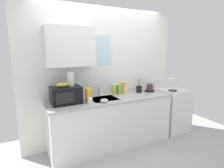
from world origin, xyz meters
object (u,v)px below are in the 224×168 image
object	(u,v)px
banana_bunch	(62,85)
dish_soap_bottle_orange	(123,88)
dish_soap_bottle_yellow	(114,89)
dish_soap_bottle_green	(117,89)
microwave	(66,95)
small_bowl	(104,101)
mug_white	(90,101)
coffee_maker	(149,86)
paper_towel_roll	(71,79)
stove_range	(172,109)
cereal_canister	(88,95)
utensil_crock	(139,89)

from	to	relation	value
banana_bunch	dish_soap_bottle_orange	size ratio (longest dim) A/B	0.79
dish_soap_bottle_yellow	dish_soap_bottle_green	size ratio (longest dim) A/B	1.09
dish_soap_bottle_yellow	dish_soap_bottle_green	world-z (taller)	dish_soap_bottle_yellow
microwave	dish_soap_bottle_green	distance (m)	1.03
dish_soap_bottle_orange	small_bowl	xyz separation A→B (m)	(-0.58, -0.38, -0.09)
dish_soap_bottle_green	mug_white	distance (m)	0.77
dish_soap_bottle_yellow	dish_soap_bottle_orange	bearing A→B (deg)	4.38
dish_soap_bottle_orange	banana_bunch	bearing A→B (deg)	-173.57
coffee_maker	mug_white	bearing A→B (deg)	-169.70
microwave	mug_white	xyz separation A→B (m)	(0.33, -0.19, -0.09)
paper_towel_roll	dish_soap_bottle_green	bearing A→B (deg)	6.31
stove_range	coffee_maker	size ratio (longest dim) A/B	3.86
dish_soap_bottle_green	mug_white	xyz separation A→B (m)	(-0.69, -0.34, -0.05)
stove_range	microwave	bearing A→B (deg)	178.87
cereal_canister	utensil_crock	distance (m)	1.14
banana_bunch	mug_white	bearing A→B (deg)	-26.54
coffee_maker	small_bowl	distance (m)	1.19
paper_towel_roll	coffee_maker	xyz separation A→B (m)	(1.60, 0.01, -0.28)
dish_soap_bottle_orange	mug_white	xyz separation A→B (m)	(-0.80, -0.32, -0.07)
cereal_canister	dish_soap_bottle_yellow	bearing A→B (deg)	20.24
utensil_crock	microwave	bearing A→B (deg)	-177.22
coffee_maker	mug_white	world-z (taller)	coffee_maker
coffee_maker	dish_soap_bottle_yellow	bearing A→B (deg)	175.57
dish_soap_bottle_orange	mug_white	distance (m)	0.87
paper_towel_roll	mug_white	bearing A→B (deg)	-46.16
stove_range	cereal_canister	size ratio (longest dim) A/B	4.66
banana_bunch	paper_towel_roll	size ratio (longest dim) A/B	0.91
microwave	cereal_canister	bearing A→B (deg)	-16.13
dish_soap_bottle_yellow	mug_white	distance (m)	0.68
microwave	mug_white	bearing A→B (deg)	-29.66
banana_bunch	coffee_maker	bearing A→B (deg)	1.91
banana_bunch	cereal_canister	bearing A→B (deg)	-14.38
coffee_maker	cereal_canister	world-z (taller)	coffee_maker
dish_soap_bottle_orange	mug_white	size ratio (longest dim) A/B	2.67
dish_soap_bottle_green	coffee_maker	bearing A→B (deg)	-7.80
paper_towel_roll	coffee_maker	distance (m)	1.62
dish_soap_bottle_yellow	coffee_maker	bearing A→B (deg)	-4.43
utensil_crock	small_bowl	size ratio (longest dim) A/B	2.27
mug_white	small_bowl	distance (m)	0.23
cereal_canister	small_bowl	xyz separation A→B (m)	(0.21, -0.15, -0.08)
coffee_maker	utensil_crock	bearing A→B (deg)	177.13
microwave	dish_soap_bottle_green	size ratio (longest dim) A/B	2.12
mug_white	dish_soap_bottle_yellow	bearing A→B (deg)	27.15
stove_range	small_bowl	size ratio (longest dim) A/B	8.31
microwave	paper_towel_roll	size ratio (longest dim) A/B	2.09
banana_bunch	small_bowl	size ratio (longest dim) A/B	1.54
microwave	dish_soap_bottle_orange	bearing A→B (deg)	6.79
microwave	coffee_maker	size ratio (longest dim) A/B	1.64
dish_soap_bottle_orange	small_bowl	distance (m)	0.70
coffee_maker	utensil_crock	distance (m)	0.23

